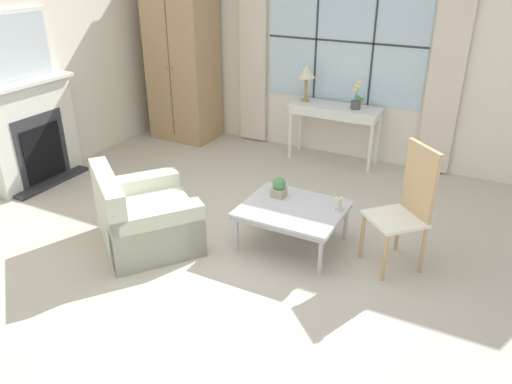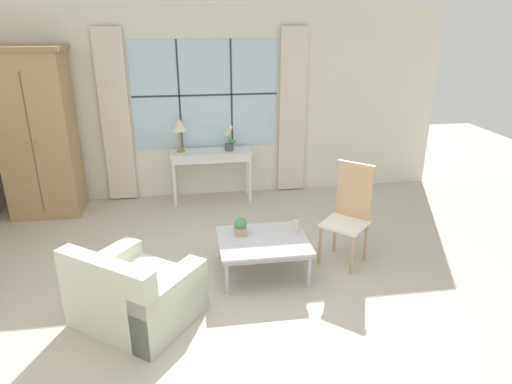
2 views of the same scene
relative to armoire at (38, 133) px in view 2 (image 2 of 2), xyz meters
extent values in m
plane|color=#BCB2A3|center=(2.28, -2.62, -1.14)|extent=(14.00, 14.00, 0.00)
cube|color=silver|center=(2.28, 0.41, 0.26)|extent=(7.20, 0.06, 2.80)
cube|color=silver|center=(2.28, 0.37, 0.39)|extent=(2.11, 0.01, 1.56)
cube|color=#2D2D33|center=(1.90, 0.37, 0.39)|extent=(0.02, 0.02, 1.56)
cube|color=#2D2D33|center=(2.66, 0.37, 0.39)|extent=(0.02, 0.02, 1.56)
cube|color=#2D2D33|center=(2.28, 0.37, 0.39)|extent=(2.11, 0.02, 0.02)
cube|color=beige|center=(0.98, 0.33, 0.11)|extent=(0.40, 0.06, 2.47)
cube|color=beige|center=(3.58, 0.33, 0.11)|extent=(0.40, 0.06, 2.47)
cube|color=tan|center=(0.00, 0.00, -0.04)|extent=(0.90, 0.65, 2.21)
cube|color=#977752|center=(0.00, 0.00, 1.10)|extent=(0.98, 0.71, 0.06)
cube|color=brown|center=(0.00, -0.33, -0.08)|extent=(0.01, 0.01, 1.86)
sphere|color=#997F4C|center=(-0.05, -0.34, -0.04)|extent=(0.03, 0.03, 0.03)
sphere|color=#997F4C|center=(0.05, -0.34, -0.04)|extent=(0.03, 0.03, 0.03)
cube|color=white|center=(2.31, 0.10, -0.39)|extent=(1.19, 0.43, 0.03)
cube|color=white|center=(2.31, 0.10, -0.46)|extent=(1.14, 0.41, 0.10)
cylinder|color=white|center=(1.76, -0.07, -0.77)|extent=(0.04, 0.04, 0.73)
cylinder|color=white|center=(2.86, -0.07, -0.77)|extent=(0.04, 0.04, 0.73)
cylinder|color=white|center=(1.76, 0.28, -0.77)|extent=(0.04, 0.04, 0.73)
cylinder|color=white|center=(2.86, 0.28, -0.77)|extent=(0.04, 0.04, 0.73)
cylinder|color=#9E7F47|center=(1.88, 0.12, -0.36)|extent=(0.11, 0.11, 0.02)
cylinder|color=#9E7F47|center=(1.88, 0.12, -0.21)|extent=(0.04, 0.04, 0.29)
cone|color=beige|center=(1.88, 0.12, 0.03)|extent=(0.23, 0.23, 0.18)
cylinder|color=#4C4C51|center=(2.58, 0.09, -0.33)|extent=(0.13, 0.13, 0.10)
cylinder|color=#47844C|center=(2.58, 0.09, -0.14)|extent=(0.01, 0.01, 0.26)
cube|color=#47844C|center=(2.62, 0.09, -0.23)|extent=(0.13, 0.02, 0.08)
sphere|color=beige|center=(2.56, 0.10, -0.13)|extent=(0.07, 0.07, 0.07)
sphere|color=beige|center=(2.58, 0.10, -0.08)|extent=(0.07, 0.07, 0.07)
sphere|color=beige|center=(2.60, 0.10, -0.04)|extent=(0.07, 0.07, 0.07)
cube|color=beige|center=(1.45, -2.73, -0.94)|extent=(1.29, 1.27, 0.40)
cube|color=beige|center=(1.24, -3.00, -0.56)|extent=(0.88, 0.73, 0.37)
cube|color=beige|center=(1.14, -2.49, -0.87)|extent=(0.67, 0.79, 0.54)
cube|color=beige|center=(1.76, -2.97, -0.87)|extent=(0.67, 0.79, 0.54)
cube|color=white|center=(3.64, -2.04, -0.66)|extent=(0.62, 0.62, 0.03)
cube|color=tan|center=(3.77, -1.89, -0.35)|extent=(0.32, 0.30, 0.59)
cube|color=tan|center=(3.77, -1.89, -0.04)|extent=(0.34, 0.33, 0.05)
cylinder|color=tan|center=(3.64, -2.30, -0.91)|extent=(0.04, 0.04, 0.46)
cylinder|color=tan|center=(3.37, -2.04, -0.91)|extent=(0.04, 0.04, 0.46)
cylinder|color=tan|center=(3.90, -2.03, -0.91)|extent=(0.04, 0.04, 0.46)
cylinder|color=tan|center=(3.63, -1.77, -0.91)|extent=(0.04, 0.04, 0.46)
cube|color=#BCBCC1|center=(2.71, -2.13, -0.74)|extent=(0.94, 0.80, 0.03)
cube|color=#A0A0A4|center=(2.71, -2.13, -0.78)|extent=(0.92, 0.78, 0.04)
cylinder|color=#BCBCC1|center=(2.29, -2.48, -0.95)|extent=(0.04, 0.04, 0.38)
cylinder|color=#BCBCC1|center=(3.13, -2.48, -0.95)|extent=(0.04, 0.04, 0.38)
cylinder|color=#BCBCC1|center=(2.29, -1.78, -0.95)|extent=(0.04, 0.04, 0.38)
cylinder|color=#BCBCC1|center=(3.13, -1.78, -0.95)|extent=(0.04, 0.04, 0.38)
cube|color=tan|center=(2.49, -1.98, -0.69)|extent=(0.13, 0.13, 0.09)
sphere|color=#47844C|center=(2.49, -1.98, -0.60)|extent=(0.13, 0.13, 0.13)
cylinder|color=silver|center=(3.10, -1.99, -0.73)|extent=(0.09, 0.09, 0.01)
cylinder|color=beige|center=(3.10, -1.99, -0.66)|extent=(0.07, 0.07, 0.12)
cylinder|color=black|center=(3.10, -1.99, -0.60)|extent=(0.00, 0.00, 0.01)
camera|label=1|loc=(4.33, -5.97, 1.45)|focal=35.00mm
camera|label=2|loc=(1.97, -6.38, 1.47)|focal=32.00mm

